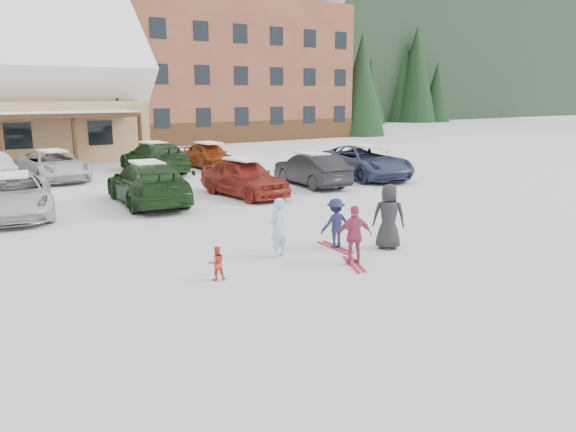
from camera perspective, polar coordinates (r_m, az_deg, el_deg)
ground at (r=13.43m, az=1.34°, el=-5.08°), size 160.00×160.00×0.00m
alpine_hotel at (r=53.28m, az=-10.43°, el=17.06°), size 31.48×14.01×21.48m
lamp_post at (r=37.13m, az=-16.94°, el=10.69°), size 0.50×0.25×5.84m
conifer_1 at (r=56.64m, az=7.50°, el=14.45°), size 4.84×4.84×11.22m
conifer_3 at (r=56.08m, az=-20.81°, el=12.63°), size 3.96×3.96×9.18m
conifer_4 at (r=70.07m, az=2.20°, el=14.33°), size 5.06×5.06×11.73m
adult_skier at (r=13.96m, az=-1.04°, el=-1.21°), size 0.64×0.52×1.50m
toddler_red at (r=12.42m, az=-7.27°, el=-4.78°), size 0.43×0.37×0.77m
child_navy at (r=14.85m, az=4.86°, el=-0.76°), size 0.90×0.57×1.34m
skis_child_navy at (r=15.01m, az=4.81°, el=-3.19°), size 0.32×1.41×0.03m
child_magenta at (r=13.43m, az=6.80°, el=-1.97°), size 0.91×0.68×1.44m
skis_child_magenta at (r=13.62m, az=6.72°, el=-4.85°), size 0.78×1.35×0.03m
bystander_dark at (r=14.94m, az=10.19°, el=-0.04°), size 1.00×0.98×1.74m
parked_car_2 at (r=20.72m, az=-26.08°, el=1.87°), size 3.17×5.43×1.42m
parked_car_3 at (r=21.38m, az=-14.04°, el=3.24°), size 2.74×5.60×1.57m
parked_car_4 at (r=22.47m, az=-4.49°, el=3.91°), size 2.16×4.56×1.51m
parked_car_5 at (r=25.03m, az=2.41°, el=4.74°), size 1.95×4.54×1.45m
parked_car_6 at (r=27.64m, az=7.84°, el=5.47°), size 3.47×5.99×1.57m
parked_car_10 at (r=28.86m, az=-22.73°, el=4.76°), size 2.88×5.32×1.42m
parked_car_11 at (r=30.14m, az=-13.43°, el=5.81°), size 2.34×5.48×1.57m
parked_car_12 at (r=31.22m, az=-8.02°, el=6.10°), size 1.69×4.18×1.42m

